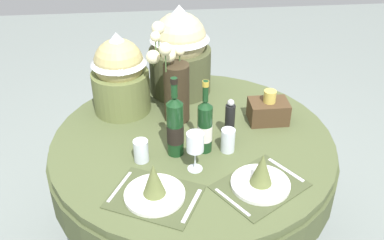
{
  "coord_description": "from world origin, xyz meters",
  "views": [
    {
      "loc": [
        -0.17,
        -1.68,
        1.93
      ],
      "look_at": [
        0.0,
        0.03,
        0.82
      ],
      "focal_mm": 41.17,
      "sensor_mm": 36.0,
      "label": 1
    }
  ],
  "objects_px": {
    "pepper_mill": "(230,120)",
    "woven_basket_side_right": "(268,110)",
    "dining_table": "(193,161)",
    "wine_bottle_centre": "(175,126)",
    "place_setting_left": "(154,188)",
    "tumbler_near_left": "(228,140)",
    "wine_glass_left": "(195,143)",
    "wine_bottle_left": "(205,126)",
    "gift_tub_back_centre": "(180,48)",
    "flower_vase": "(174,84)",
    "tumbler_near_right": "(141,151)",
    "gift_tub_back_left": "(119,71)",
    "place_setting_right": "(261,177)"
  },
  "relations": [
    {
      "from": "dining_table",
      "to": "gift_tub_back_left",
      "type": "relative_size",
      "value": 3.21
    },
    {
      "from": "place_setting_right",
      "to": "wine_glass_left",
      "type": "distance_m",
      "value": 0.3
    },
    {
      "from": "pepper_mill",
      "to": "woven_basket_side_right",
      "type": "height_order",
      "value": "pepper_mill"
    },
    {
      "from": "gift_tub_back_centre",
      "to": "flower_vase",
      "type": "bearing_deg",
      "value": -100.08
    },
    {
      "from": "dining_table",
      "to": "wine_bottle_centre",
      "type": "distance_m",
      "value": 0.31
    },
    {
      "from": "dining_table",
      "to": "tumbler_near_left",
      "type": "distance_m",
      "value": 0.26
    },
    {
      "from": "place_setting_left",
      "to": "tumbler_near_right",
      "type": "distance_m",
      "value": 0.24
    },
    {
      "from": "tumbler_near_left",
      "to": "gift_tub_back_left",
      "type": "xyz_separation_m",
      "value": [
        -0.48,
        0.41,
        0.16
      ]
    },
    {
      "from": "place_setting_right",
      "to": "wine_glass_left",
      "type": "bearing_deg",
      "value": 151.77
    },
    {
      "from": "wine_bottle_centre",
      "to": "wine_glass_left",
      "type": "xyz_separation_m",
      "value": [
        0.07,
        -0.12,
        -0.01
      ]
    },
    {
      "from": "wine_bottle_centre",
      "to": "gift_tub_back_centre",
      "type": "xyz_separation_m",
      "value": [
        0.06,
        0.57,
        0.11
      ]
    },
    {
      "from": "dining_table",
      "to": "place_setting_left",
      "type": "height_order",
      "value": "place_setting_left"
    },
    {
      "from": "place_setting_right",
      "to": "flower_vase",
      "type": "xyz_separation_m",
      "value": [
        -0.31,
        0.54,
        0.15
      ]
    },
    {
      "from": "gift_tub_back_centre",
      "to": "woven_basket_side_right",
      "type": "distance_m",
      "value": 0.57
    },
    {
      "from": "place_setting_left",
      "to": "gift_tub_back_centre",
      "type": "bearing_deg",
      "value": 78.97
    },
    {
      "from": "place_setting_right",
      "to": "tumbler_near_left",
      "type": "xyz_separation_m",
      "value": [
        -0.09,
        0.25,
        0.01
      ]
    },
    {
      "from": "woven_basket_side_right",
      "to": "gift_tub_back_centre",
      "type": "bearing_deg",
      "value": 139.06
    },
    {
      "from": "tumbler_near_left",
      "to": "wine_glass_left",
      "type": "bearing_deg",
      "value": -143.49
    },
    {
      "from": "pepper_mill",
      "to": "woven_basket_side_right",
      "type": "bearing_deg",
      "value": 29.55
    },
    {
      "from": "place_setting_right",
      "to": "flower_vase",
      "type": "relative_size",
      "value": 0.87
    },
    {
      "from": "tumbler_near_right",
      "to": "place_setting_right",
      "type": "bearing_deg",
      "value": -24.58
    },
    {
      "from": "pepper_mill",
      "to": "wine_glass_left",
      "type": "bearing_deg",
      "value": -129.74
    },
    {
      "from": "place_setting_left",
      "to": "flower_vase",
      "type": "bearing_deg",
      "value": 78.49
    },
    {
      "from": "wine_bottle_left",
      "to": "tumbler_near_right",
      "type": "bearing_deg",
      "value": -170.24
    },
    {
      "from": "place_setting_left",
      "to": "gift_tub_back_centre",
      "type": "xyz_separation_m",
      "value": [
        0.17,
        0.85,
        0.21
      ]
    },
    {
      "from": "place_setting_right",
      "to": "wine_glass_left",
      "type": "height_order",
      "value": "wine_glass_left"
    },
    {
      "from": "tumbler_near_left",
      "to": "wine_bottle_centre",
      "type": "bearing_deg",
      "value": 179.1
    },
    {
      "from": "dining_table",
      "to": "pepper_mill",
      "type": "xyz_separation_m",
      "value": [
        0.17,
        -0.01,
        0.23
      ]
    },
    {
      "from": "wine_bottle_left",
      "to": "gift_tub_back_centre",
      "type": "bearing_deg",
      "value": 96.66
    },
    {
      "from": "pepper_mill",
      "to": "tumbler_near_left",
      "type": "bearing_deg",
      "value": -103.33
    },
    {
      "from": "place_setting_right",
      "to": "flower_vase",
      "type": "height_order",
      "value": "flower_vase"
    },
    {
      "from": "wine_bottle_left",
      "to": "place_setting_right",
      "type": "bearing_deg",
      "value": -53.86
    },
    {
      "from": "wine_glass_left",
      "to": "tumbler_near_left",
      "type": "xyz_separation_m",
      "value": [
        0.16,
        0.12,
        -0.08
      ]
    },
    {
      "from": "pepper_mill",
      "to": "woven_basket_side_right",
      "type": "xyz_separation_m",
      "value": [
        0.21,
        0.12,
        -0.03
      ]
    },
    {
      "from": "pepper_mill",
      "to": "gift_tub_back_centre",
      "type": "distance_m",
      "value": 0.54
    },
    {
      "from": "dining_table",
      "to": "wine_bottle_centre",
      "type": "height_order",
      "value": "wine_bottle_centre"
    },
    {
      "from": "gift_tub_back_left",
      "to": "place_setting_left",
      "type": "bearing_deg",
      "value": -77.94
    },
    {
      "from": "wine_bottle_centre",
      "to": "pepper_mill",
      "type": "xyz_separation_m",
      "value": [
        0.26,
        0.1,
        -0.05
      ]
    },
    {
      "from": "place_setting_right",
      "to": "wine_bottle_left",
      "type": "bearing_deg",
      "value": 126.14
    },
    {
      "from": "place_setting_left",
      "to": "tumbler_near_right",
      "type": "xyz_separation_m",
      "value": [
        -0.05,
        0.24,
        0.0
      ]
    },
    {
      "from": "gift_tub_back_left",
      "to": "tumbler_near_left",
      "type": "bearing_deg",
      "value": -40.35
    },
    {
      "from": "dining_table",
      "to": "wine_bottle_left",
      "type": "height_order",
      "value": "wine_bottle_left"
    },
    {
      "from": "place_setting_left",
      "to": "gift_tub_back_left",
      "type": "height_order",
      "value": "gift_tub_back_left"
    },
    {
      "from": "dining_table",
      "to": "pepper_mill",
      "type": "distance_m",
      "value": 0.29
    },
    {
      "from": "place_setting_left",
      "to": "woven_basket_side_right",
      "type": "distance_m",
      "value": 0.76
    },
    {
      "from": "tumbler_near_right",
      "to": "gift_tub_back_left",
      "type": "height_order",
      "value": "gift_tub_back_left"
    },
    {
      "from": "gift_tub_back_left",
      "to": "woven_basket_side_right",
      "type": "relative_size",
      "value": 2.22
    },
    {
      "from": "wine_bottle_centre",
      "to": "wine_glass_left",
      "type": "height_order",
      "value": "wine_bottle_centre"
    },
    {
      "from": "place_setting_left",
      "to": "dining_table",
      "type": "bearing_deg",
      "value": 63.96
    },
    {
      "from": "wine_bottle_centre",
      "to": "gift_tub_back_left",
      "type": "bearing_deg",
      "value": 121.41
    }
  ]
}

